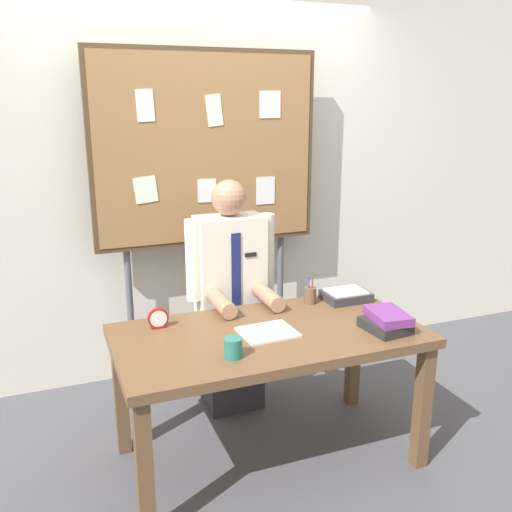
# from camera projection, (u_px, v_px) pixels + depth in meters

# --- Properties ---
(ground_plane) EXTENTS (12.00, 12.00, 0.00)m
(ground_plane) POSITION_uv_depth(u_px,v_px,m) (268.00, 457.00, 3.06)
(ground_plane) COLOR #4C4C51
(back_wall) EXTENTS (6.40, 0.08, 2.70)m
(back_wall) POSITION_uv_depth(u_px,v_px,m) (199.00, 179.00, 3.82)
(back_wall) COLOR silver
(back_wall) RESTS_ON ground_plane
(desk) EXTENTS (1.56, 0.81, 0.74)m
(desk) POSITION_uv_depth(u_px,v_px,m) (269.00, 348.00, 2.88)
(desk) COLOR brown
(desk) RESTS_ON ground_plane
(person) EXTENTS (0.55, 0.56, 1.43)m
(person) POSITION_uv_depth(u_px,v_px,m) (231.00, 305.00, 3.42)
(person) COLOR #2D2D33
(person) RESTS_ON ground_plane
(bulletin_board) EXTENTS (1.48, 0.09, 2.18)m
(bulletin_board) POSITION_uv_depth(u_px,v_px,m) (207.00, 153.00, 3.58)
(bulletin_board) COLOR #4C3823
(bulletin_board) RESTS_ON ground_plane
(book_stack) EXTENTS (0.22, 0.27, 0.10)m
(book_stack) POSITION_uv_depth(u_px,v_px,m) (386.00, 321.00, 2.86)
(book_stack) COLOR #262626
(book_stack) RESTS_ON desk
(open_notebook) EXTENTS (0.28, 0.24, 0.01)m
(open_notebook) POSITION_uv_depth(u_px,v_px,m) (268.00, 332.00, 2.83)
(open_notebook) COLOR silver
(open_notebook) RESTS_ON desk
(desk_clock) EXTENTS (0.11, 0.04, 0.11)m
(desk_clock) POSITION_uv_depth(u_px,v_px,m) (158.00, 319.00, 2.89)
(desk_clock) COLOR maroon
(desk_clock) RESTS_ON desk
(coffee_mug) EXTENTS (0.09, 0.09, 0.09)m
(coffee_mug) POSITION_uv_depth(u_px,v_px,m) (233.00, 348.00, 2.56)
(coffee_mug) COLOR #267266
(coffee_mug) RESTS_ON desk
(pen_holder) EXTENTS (0.07, 0.07, 0.16)m
(pen_holder) POSITION_uv_depth(u_px,v_px,m) (310.00, 295.00, 3.24)
(pen_holder) COLOR brown
(pen_holder) RESTS_ON desk
(paper_tray) EXTENTS (0.26, 0.20, 0.06)m
(paper_tray) POSITION_uv_depth(u_px,v_px,m) (346.00, 295.00, 3.30)
(paper_tray) COLOR #333338
(paper_tray) RESTS_ON desk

